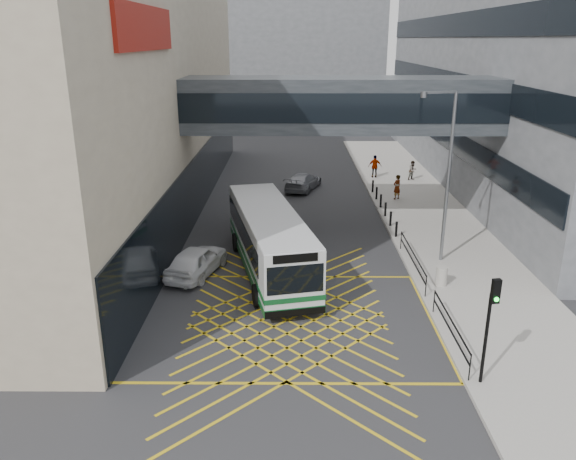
{
  "coord_description": "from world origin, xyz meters",
  "views": [
    {
      "loc": [
        0.16,
        -20.8,
        11.09
      ],
      "look_at": [
        0.0,
        4.0,
        2.6
      ],
      "focal_mm": 35.0,
      "sensor_mm": 36.0,
      "label": 1
    }
  ],
  "objects_px": {
    "bus": "(269,239)",
    "pedestrian_a": "(397,187)",
    "car_silver": "(303,181)",
    "litter_bin": "(442,276)",
    "traffic_light": "(491,316)",
    "car_white": "(197,260)",
    "pedestrian_b": "(413,170)",
    "street_lamp": "(446,168)",
    "pedestrian_c": "(375,166)",
    "car_dark": "(270,219)"
  },
  "relations": [
    {
      "from": "traffic_light",
      "to": "street_lamp",
      "type": "distance_m",
      "value": 11.35
    },
    {
      "from": "traffic_light",
      "to": "car_dark",
      "type": "bearing_deg",
      "value": 104.21
    },
    {
      "from": "pedestrian_a",
      "to": "pedestrian_b",
      "type": "height_order",
      "value": "pedestrian_a"
    },
    {
      "from": "car_white",
      "to": "pedestrian_c",
      "type": "relative_size",
      "value": 2.58
    },
    {
      "from": "litter_bin",
      "to": "traffic_light",
      "type": "bearing_deg",
      "value": -94.43
    },
    {
      "from": "pedestrian_b",
      "to": "car_dark",
      "type": "bearing_deg",
      "value": -163.5
    },
    {
      "from": "car_silver",
      "to": "pedestrian_b",
      "type": "xyz_separation_m",
      "value": [
        8.95,
        2.61,
        0.24
      ]
    },
    {
      "from": "car_white",
      "to": "pedestrian_b",
      "type": "bearing_deg",
      "value": -110.7
    },
    {
      "from": "pedestrian_b",
      "to": "litter_bin",
      "type": "bearing_deg",
      "value": -129.57
    },
    {
      "from": "pedestrian_a",
      "to": "pedestrian_c",
      "type": "distance_m",
      "value": 6.66
    },
    {
      "from": "car_silver",
      "to": "pedestrian_b",
      "type": "relative_size",
      "value": 2.9
    },
    {
      "from": "car_dark",
      "to": "street_lamp",
      "type": "relative_size",
      "value": 0.58
    },
    {
      "from": "car_white",
      "to": "pedestrian_b",
      "type": "height_order",
      "value": "pedestrian_b"
    },
    {
      "from": "pedestrian_a",
      "to": "pedestrian_c",
      "type": "bearing_deg",
      "value": -118.97
    },
    {
      "from": "traffic_light",
      "to": "pedestrian_c",
      "type": "bearing_deg",
      "value": 77.83
    },
    {
      "from": "car_white",
      "to": "street_lamp",
      "type": "relative_size",
      "value": 0.55
    },
    {
      "from": "bus",
      "to": "pedestrian_a",
      "type": "height_order",
      "value": "bus"
    },
    {
      "from": "car_white",
      "to": "car_silver",
      "type": "distance_m",
      "value": 17.39
    },
    {
      "from": "car_dark",
      "to": "pedestrian_a",
      "type": "relative_size",
      "value": 2.85
    },
    {
      "from": "car_white",
      "to": "car_dark",
      "type": "bearing_deg",
      "value": -100.47
    },
    {
      "from": "bus",
      "to": "pedestrian_c",
      "type": "bearing_deg",
      "value": 54.78
    },
    {
      "from": "car_dark",
      "to": "traffic_light",
      "type": "height_order",
      "value": "traffic_light"
    },
    {
      "from": "street_lamp",
      "to": "litter_bin",
      "type": "xyz_separation_m",
      "value": [
        -0.6,
        -3.1,
        -4.44
      ]
    },
    {
      "from": "traffic_light",
      "to": "pedestrian_c",
      "type": "height_order",
      "value": "traffic_light"
    },
    {
      "from": "bus",
      "to": "pedestrian_a",
      "type": "xyz_separation_m",
      "value": [
        8.63,
        12.79,
        -0.65
      ]
    },
    {
      "from": "litter_bin",
      "to": "pedestrian_a",
      "type": "xyz_separation_m",
      "value": [
        0.53,
        14.82,
        0.42
      ]
    },
    {
      "from": "bus",
      "to": "car_silver",
      "type": "bearing_deg",
      "value": 70.01
    },
    {
      "from": "street_lamp",
      "to": "pedestrian_a",
      "type": "relative_size",
      "value": 4.88
    },
    {
      "from": "traffic_light",
      "to": "pedestrian_b",
      "type": "relative_size",
      "value": 2.47
    },
    {
      "from": "bus",
      "to": "car_dark",
      "type": "distance_m",
      "value": 6.22
    },
    {
      "from": "car_white",
      "to": "pedestrian_a",
      "type": "distance_m",
      "value": 18.05
    },
    {
      "from": "car_dark",
      "to": "street_lamp",
      "type": "xyz_separation_m",
      "value": [
        8.86,
        -5.08,
        4.27
      ]
    },
    {
      "from": "car_dark",
      "to": "litter_bin",
      "type": "bearing_deg",
      "value": 145.13
    },
    {
      "from": "traffic_light",
      "to": "street_lamp",
      "type": "xyz_separation_m",
      "value": [
        1.21,
        11.03,
        2.39
      ]
    },
    {
      "from": "car_dark",
      "to": "car_silver",
      "type": "distance_m",
      "value": 10.05
    },
    {
      "from": "car_silver",
      "to": "street_lamp",
      "type": "xyz_separation_m",
      "value": [
        6.7,
        -14.89,
        4.35
      ]
    },
    {
      "from": "bus",
      "to": "litter_bin",
      "type": "xyz_separation_m",
      "value": [
        8.1,
        -2.03,
        -1.07
      ]
    },
    {
      "from": "bus",
      "to": "pedestrian_c",
      "type": "relative_size",
      "value": 6.23
    },
    {
      "from": "street_lamp",
      "to": "pedestrian_c",
      "type": "bearing_deg",
      "value": 75.53
    },
    {
      "from": "bus",
      "to": "street_lamp",
      "type": "relative_size",
      "value": 1.34
    },
    {
      "from": "litter_bin",
      "to": "pedestrian_b",
      "type": "bearing_deg",
      "value": 82.16
    },
    {
      "from": "car_silver",
      "to": "pedestrian_a",
      "type": "distance_m",
      "value": 7.37
    },
    {
      "from": "car_dark",
      "to": "litter_bin",
      "type": "xyz_separation_m",
      "value": [
        8.27,
        -8.18,
        -0.17
      ]
    },
    {
      "from": "pedestrian_a",
      "to": "street_lamp",
      "type": "bearing_deg",
      "value": 55.74
    },
    {
      "from": "car_dark",
      "to": "traffic_light",
      "type": "distance_m",
      "value": 17.93
    },
    {
      "from": "bus",
      "to": "car_silver",
      "type": "height_order",
      "value": "bus"
    },
    {
      "from": "bus",
      "to": "street_lamp",
      "type": "bearing_deg",
      "value": -5.82
    },
    {
      "from": "pedestrian_a",
      "to": "car_dark",
      "type": "bearing_deg",
      "value": 2.47
    },
    {
      "from": "car_white",
      "to": "street_lamp",
      "type": "distance_m",
      "value": 13.08
    },
    {
      "from": "car_white",
      "to": "traffic_light",
      "type": "distance_m",
      "value": 14.65
    }
  ]
}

